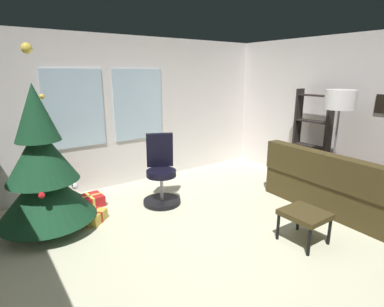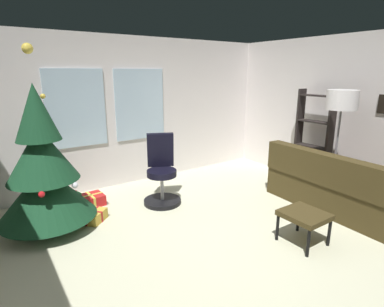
{
  "view_description": "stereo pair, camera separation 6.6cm",
  "coord_description": "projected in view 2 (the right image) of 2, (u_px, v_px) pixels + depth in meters",
  "views": [
    {
      "loc": [
        -2.22,
        -2.26,
        1.93
      ],
      "look_at": [
        0.06,
        0.94,
        0.88
      ],
      "focal_mm": 28.79,
      "sensor_mm": 36.0,
      "label": 1
    },
    {
      "loc": [
        -2.17,
        -2.3,
        1.93
      ],
      "look_at": [
        0.06,
        0.94,
        0.88
      ],
      "focal_mm": 28.79,
      "sensor_mm": 36.0,
      "label": 2
    }
  ],
  "objects": [
    {
      "name": "floor_lamp",
      "position": [
        342.0,
        106.0,
        4.4
      ],
      "size": [
        0.43,
        0.43,
        1.69
      ],
      "color": "slate",
      "rests_on": "ground_plane"
    },
    {
      "name": "footstool",
      "position": [
        304.0,
        217.0,
        3.51
      ],
      "size": [
        0.45,
        0.48,
        0.38
      ],
      "color": "#3D3218",
      "rests_on": "ground_plane"
    },
    {
      "name": "gift_box_green",
      "position": [
        70.0,
        201.0,
        4.46
      ],
      "size": [
        0.28,
        0.33,
        0.25
      ],
      "color": "#1E722D",
      "rests_on": "ground_plane"
    },
    {
      "name": "gift_box_gold",
      "position": [
        92.0,
        216.0,
        4.1
      ],
      "size": [
        0.42,
        0.42,
        0.15
      ],
      "color": "gold",
      "rests_on": "ground_plane"
    },
    {
      "name": "gift_box_red",
      "position": [
        91.0,
        200.0,
        4.59
      ],
      "size": [
        0.37,
        0.33,
        0.16
      ],
      "color": "red",
      "rests_on": "ground_plane"
    },
    {
      "name": "couch",
      "position": [
        353.0,
        191.0,
        4.35
      ],
      "size": [
        1.56,
        2.18,
        0.86
      ],
      "color": "#3D3218",
      "rests_on": "ground_plane"
    },
    {
      "name": "bookshelf",
      "position": [
        313.0,
        144.0,
        5.3
      ],
      "size": [
        0.18,
        0.64,
        1.65
      ],
      "color": "black",
      "rests_on": "ground_plane"
    },
    {
      "name": "office_chair",
      "position": [
        162.0,
        176.0,
        4.62
      ],
      "size": [
        0.56,
        0.59,
        1.05
      ],
      "color": "black",
      "rests_on": "ground_plane"
    },
    {
      "name": "wall_back_with_windows",
      "position": [
        131.0,
        112.0,
        5.33
      ],
      "size": [
        5.38,
        0.12,
        2.51
      ],
      "color": "silver",
      "rests_on": "ground_plane"
    },
    {
      "name": "ground_plane",
      "position": [
        234.0,
        250.0,
        3.53
      ],
      "size": [
        5.38,
        5.29,
        0.1
      ],
      "primitive_type": "cube",
      "color": "beige"
    },
    {
      "name": "wall_right_with_frames",
      "position": [
        371.0,
        117.0,
        4.7
      ],
      "size": [
        0.12,
        5.29,
        2.51
      ],
      "color": "silver",
      "rests_on": "ground_plane"
    },
    {
      "name": "holiday_tree",
      "position": [
        43.0,
        172.0,
        3.74
      ],
      "size": [
        1.16,
        1.16,
        2.24
      ],
      "color": "#4C331E",
      "rests_on": "ground_plane"
    }
  ]
}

